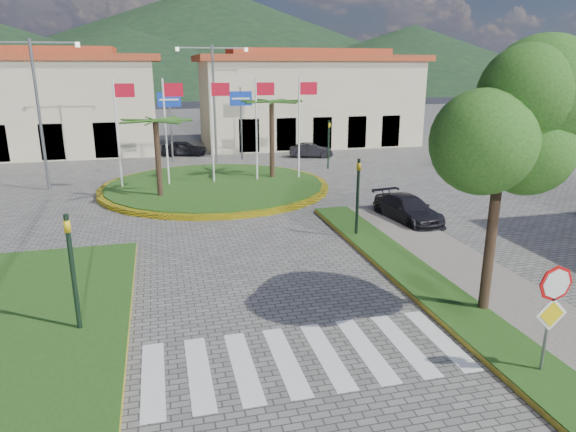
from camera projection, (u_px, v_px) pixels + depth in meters
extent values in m
cube|color=#264B15|center=(536.00, 373.00, 11.30)|extent=(1.60, 28.00, 0.18)
cube|color=#264B15|center=(20.00, 347.00, 12.36)|extent=(5.00, 14.00, 0.18)
cube|color=silver|center=(302.00, 358.00, 12.05)|extent=(8.00, 3.00, 0.01)
cylinder|color=yellow|center=(215.00, 187.00, 28.77)|extent=(12.70, 12.70, 0.24)
cylinder|color=#264B15|center=(215.00, 186.00, 28.76)|extent=(12.00, 12.00, 0.30)
cylinder|color=black|center=(158.00, 161.00, 25.67)|extent=(0.28, 0.28, 4.05)
cylinder|color=black|center=(272.00, 142.00, 29.90)|extent=(0.28, 0.28, 4.68)
cylinder|color=silver|center=(118.00, 137.00, 27.25)|extent=(0.10, 0.10, 6.00)
cube|color=red|center=(125.00, 90.00, 26.71)|extent=(1.00, 0.03, 0.70)
cylinder|color=silver|center=(166.00, 135.00, 27.84)|extent=(0.10, 0.10, 6.00)
cube|color=red|center=(174.00, 90.00, 27.30)|extent=(1.00, 0.03, 0.70)
cylinder|color=silver|center=(212.00, 134.00, 28.43)|extent=(0.10, 0.10, 6.00)
cube|color=red|center=(220.00, 89.00, 27.89)|extent=(1.00, 0.03, 0.70)
cylinder|color=silver|center=(256.00, 133.00, 29.02)|extent=(0.10, 0.10, 6.00)
cube|color=red|center=(265.00, 89.00, 28.48)|extent=(1.00, 0.03, 0.70)
cylinder|color=silver|center=(299.00, 131.00, 29.61)|extent=(0.10, 0.10, 6.00)
cube|color=red|center=(309.00, 88.00, 29.07)|extent=(1.00, 0.03, 0.70)
cylinder|color=slate|center=(547.00, 326.00, 11.00)|extent=(0.07, 0.07, 2.50)
cylinder|color=red|center=(556.00, 283.00, 10.67)|extent=(0.80, 0.03, 0.80)
cube|color=yellow|center=(551.00, 314.00, 10.86)|extent=(0.78, 0.03, 0.78)
cylinder|color=black|center=(491.00, 238.00, 13.66)|extent=(0.28, 0.28, 4.40)
ellipsoid|color=#1F4D14|center=(504.00, 124.00, 12.82)|extent=(3.60, 3.60, 3.20)
cylinder|color=black|center=(73.00, 276.00, 12.71)|extent=(0.12, 0.12, 3.20)
imported|color=gold|center=(69.00, 238.00, 12.43)|extent=(0.15, 0.18, 0.90)
cylinder|color=black|center=(357.00, 199.00, 20.11)|extent=(0.12, 0.12, 3.20)
imported|color=gold|center=(358.00, 174.00, 19.83)|extent=(0.15, 0.18, 0.90)
cylinder|color=black|center=(328.00, 145.00, 33.96)|extent=(0.12, 0.12, 3.20)
imported|color=gold|center=(329.00, 130.00, 33.68)|extent=(0.18, 0.15, 0.90)
cylinder|color=slate|center=(171.00, 126.00, 35.98)|extent=(0.12, 0.12, 5.20)
cube|color=#1036B7|center=(169.00, 100.00, 35.42)|extent=(1.60, 0.05, 1.00)
cylinder|color=slate|center=(241.00, 124.00, 37.16)|extent=(0.12, 0.12, 5.20)
cube|color=#1036B7|center=(241.00, 99.00, 36.60)|extent=(1.60, 0.05, 1.00)
cylinder|color=slate|center=(214.00, 106.00, 35.36)|extent=(0.16, 0.16, 8.00)
cube|color=slate|center=(194.00, 48.00, 34.02)|extent=(2.40, 0.08, 0.08)
cube|color=slate|center=(230.00, 48.00, 34.58)|extent=(2.40, 0.08, 0.08)
cylinder|color=slate|center=(40.00, 117.00, 27.42)|extent=(0.16, 0.16, 8.00)
cube|color=slate|center=(4.00, 42.00, 26.08)|extent=(2.40, 0.08, 0.08)
cube|color=slate|center=(55.00, 42.00, 26.64)|extent=(2.40, 0.08, 0.08)
cube|color=beige|center=(8.00, 108.00, 39.41)|extent=(22.00, 9.00, 7.00)
cube|color=#A93A20|center=(0.00, 57.00, 38.36)|extent=(23.32, 9.54, 0.50)
cube|color=beige|center=(307.00, 103.00, 45.07)|extent=(18.00, 9.00, 7.00)
cube|color=#A93A20|center=(308.00, 59.00, 44.02)|extent=(19.08, 9.54, 0.50)
cube|color=#A93A20|center=(308.00, 53.00, 43.88)|extent=(13.50, 4.95, 0.60)
cone|color=black|center=(211.00, 38.00, 156.56)|extent=(180.00, 180.00, 30.00)
cone|color=black|center=(413.00, 58.00, 147.94)|extent=(120.00, 120.00, 18.00)
cone|color=black|center=(123.00, 61.00, 124.71)|extent=(110.00, 110.00, 16.00)
imported|color=white|center=(116.00, 148.00, 39.21)|extent=(4.86, 3.11, 1.25)
imported|color=black|center=(184.00, 148.00, 39.35)|extent=(3.53, 1.80, 1.15)
imported|color=black|center=(311.00, 150.00, 38.63)|extent=(3.40, 1.87, 1.06)
imported|color=black|center=(408.00, 209.00, 22.50)|extent=(2.15, 4.16, 1.15)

